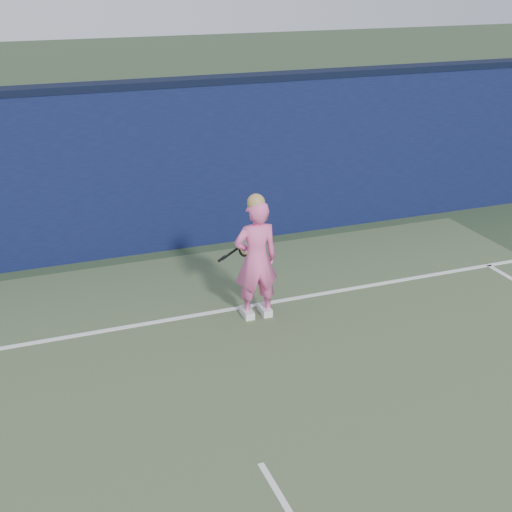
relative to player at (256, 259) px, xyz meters
name	(u,v)px	position (x,y,z in m)	size (l,w,h in m)	color
backstop_wall	(128,173)	(-1.01, 2.75, 0.47)	(24.00, 0.40, 2.50)	#0D0F3A
wall_cap	(122,85)	(-1.01, 2.75, 1.77)	(24.00, 0.42, 0.10)	black
player	(256,259)	(0.00, 0.00, 0.00)	(0.58, 0.39, 1.62)	pink
racket	(244,246)	(0.02, 0.50, -0.01)	(0.57, 0.26, 0.32)	black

